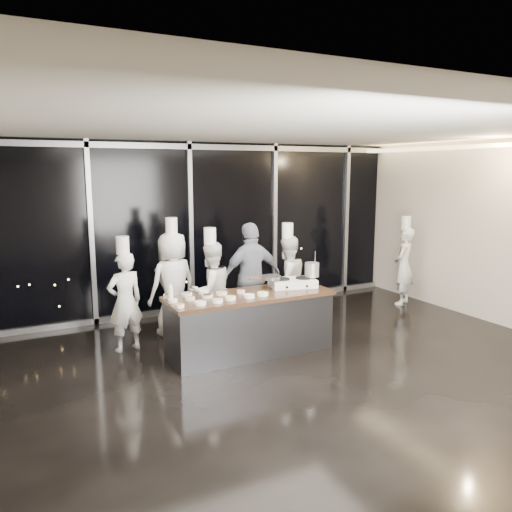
# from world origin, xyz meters

# --- Properties ---
(ground) EXTENTS (9.00, 9.00, 0.00)m
(ground) POSITION_xyz_m (0.00, 0.00, 0.00)
(ground) COLOR black
(ground) RESTS_ON ground
(room_shell) EXTENTS (9.02, 7.02, 3.21)m
(room_shell) POSITION_xyz_m (0.18, 0.00, 2.25)
(room_shell) COLOR beige
(room_shell) RESTS_ON ground
(window_wall) EXTENTS (8.90, 0.11, 3.20)m
(window_wall) POSITION_xyz_m (0.00, 3.43, 1.60)
(window_wall) COLOR black
(window_wall) RESTS_ON ground
(demo_counter) EXTENTS (2.46, 0.86, 0.90)m
(demo_counter) POSITION_xyz_m (0.00, 0.90, 0.45)
(demo_counter) COLOR #3B3B40
(demo_counter) RESTS_ON ground
(stove) EXTENTS (0.77, 0.57, 0.14)m
(stove) POSITION_xyz_m (0.79, 1.00, 0.96)
(stove) COLOR white
(stove) RESTS_ON demo_counter
(frying_pan) EXTENTS (0.54, 0.36, 0.05)m
(frying_pan) POSITION_xyz_m (0.44, 1.08, 1.07)
(frying_pan) COLOR slate
(frying_pan) RESTS_ON stove
(stock_pot) EXTENTS (0.26, 0.26, 0.22)m
(stock_pot) POSITION_xyz_m (1.10, 0.94, 1.15)
(stock_pot) COLOR #B6B6B8
(stock_pot) RESTS_ON stove
(prep_bowls) EXTENTS (1.42, 0.71, 0.05)m
(prep_bowls) POSITION_xyz_m (-0.59, 0.90, 0.93)
(prep_bowls) COLOR white
(prep_bowls) RESTS_ON demo_counter
(squeeze_bottle) EXTENTS (0.07, 0.07, 0.25)m
(squeeze_bottle) POSITION_xyz_m (-1.14, 1.07, 1.02)
(squeeze_bottle) COLOR white
(squeeze_bottle) RESTS_ON demo_counter
(chef_far_left) EXTENTS (0.62, 0.48, 1.73)m
(chef_far_left) POSITION_xyz_m (-1.61, 1.84, 0.78)
(chef_far_left) COLOR silver
(chef_far_left) RESTS_ON ground
(chef_left) EXTENTS (0.95, 0.76, 1.94)m
(chef_left) POSITION_xyz_m (-0.74, 2.22, 0.86)
(chef_left) COLOR silver
(chef_left) RESTS_ON ground
(chef_center) EXTENTS (0.87, 0.74, 1.80)m
(chef_center) POSITION_xyz_m (-0.27, 1.76, 0.79)
(chef_center) COLOR silver
(chef_center) RESTS_ON ground
(guest) EXTENTS (1.09, 0.49, 1.83)m
(guest) POSITION_xyz_m (0.49, 1.83, 0.92)
(guest) COLOR #151E3B
(guest) RESTS_ON ground
(chef_right) EXTENTS (0.84, 0.70, 1.80)m
(chef_right) POSITION_xyz_m (1.16, 1.79, 0.80)
(chef_right) COLOR silver
(chef_right) RESTS_ON ground
(chef_side) EXTENTS (0.68, 0.61, 1.79)m
(chef_side) POSITION_xyz_m (3.96, 1.94, 0.80)
(chef_side) COLOR silver
(chef_side) RESTS_ON ground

